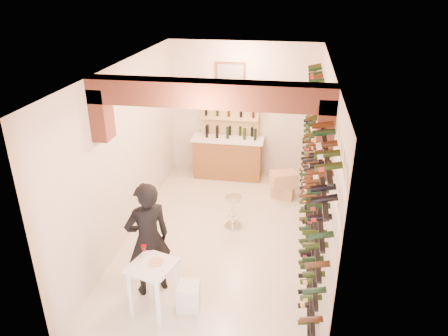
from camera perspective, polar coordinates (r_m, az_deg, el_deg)
name	(u,v)px	position (r m, az deg, el deg)	size (l,w,h in m)	color
ground	(221,237)	(8.16, -0.35, -9.21)	(6.00, 6.00, 0.00)	beige
room_shell	(218,129)	(6.92, -0.77, 5.28)	(3.52, 6.02, 3.21)	beige
wine_rack	(310,168)	(7.33, 11.49, -0.01)	(0.32, 5.70, 2.56)	black
back_counter	(228,156)	(10.26, 0.52, 1.57)	(1.70, 0.62, 1.29)	brown
back_shelving	(230,128)	(10.25, 0.75, 5.36)	(1.40, 0.31, 2.73)	tan
tasting_table	(153,273)	(6.25, -9.54, -13.72)	(0.73, 0.73, 1.03)	white
white_stool	(189,296)	(6.57, -4.79, -16.73)	(0.33, 0.33, 0.41)	white
person	(148,239)	(6.51, -10.14, -9.42)	(0.68, 0.45, 1.87)	black
chrome_barstool	(233,209)	(8.27, 1.24, -5.59)	(0.34, 0.34, 0.66)	silver
crate_lower	(283,191)	(9.54, 7.90, -3.13)	(0.48, 0.33, 0.29)	tan
crate_upper	(284,179)	(9.40, 8.00, -1.49)	(0.55, 0.38, 0.32)	tan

